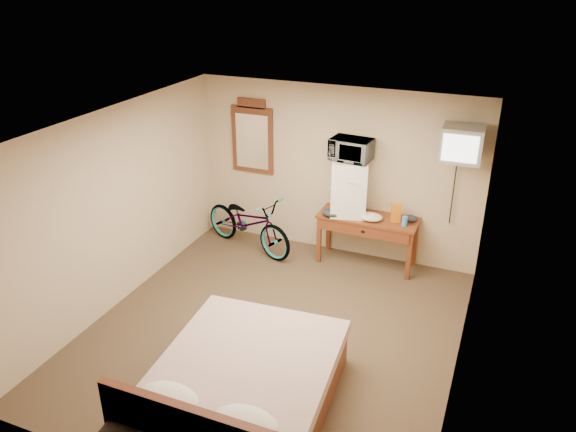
% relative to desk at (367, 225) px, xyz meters
% --- Properties ---
extents(room, '(4.60, 4.64, 2.50)m').
position_rel_desk_xyz_m(room, '(-0.58, -2.00, 0.62)').
color(room, '#463423').
rests_on(room, ground).
extents(desk, '(1.41, 0.56, 0.75)m').
position_rel_desk_xyz_m(desk, '(0.00, 0.00, 0.00)').
color(desk, maroon).
rests_on(desk, floor).
extents(mini_fridge, '(0.59, 0.58, 0.80)m').
position_rel_desk_xyz_m(mini_fridge, '(-0.30, 0.04, 0.51)').
color(mini_fridge, white).
rests_on(mini_fridge, desk).
extents(microwave, '(0.58, 0.43, 0.30)m').
position_rel_desk_xyz_m(microwave, '(-0.30, 0.04, 1.07)').
color(microwave, white).
rests_on(microwave, mini_fridge).
extents(snack_bag, '(0.15, 0.11, 0.27)m').
position_rel_desk_xyz_m(snack_bag, '(0.39, 0.02, 0.25)').
color(snack_bag, orange).
rests_on(snack_bag, desk).
extents(blue_cup, '(0.08, 0.08, 0.13)m').
position_rel_desk_xyz_m(blue_cup, '(0.53, -0.07, 0.18)').
color(blue_cup, '#408FDC').
rests_on(blue_cup, desk).
extents(cloth_cream, '(0.33, 0.25, 0.10)m').
position_rel_desk_xyz_m(cloth_cream, '(0.06, -0.07, 0.17)').
color(cloth_cream, white).
rests_on(cloth_cream, desk).
extents(cloth_dark_a, '(0.29, 0.22, 0.11)m').
position_rel_desk_xyz_m(cloth_dark_a, '(-0.48, -0.15, 0.17)').
color(cloth_dark_a, black).
rests_on(cloth_dark_a, desk).
extents(cloth_dark_b, '(0.19, 0.16, 0.09)m').
position_rel_desk_xyz_m(cloth_dark_b, '(0.58, 0.11, 0.16)').
color(cloth_dark_b, black).
rests_on(cloth_dark_b, desk).
extents(crt_television, '(0.52, 0.60, 0.44)m').
position_rel_desk_xyz_m(crt_television, '(1.13, 0.02, 1.32)').
color(crt_television, black).
rests_on(crt_television, room).
extents(wall_mirror, '(0.67, 0.04, 1.13)m').
position_rel_desk_xyz_m(wall_mirror, '(-1.90, 0.27, 0.99)').
color(wall_mirror, '#5E2D1B').
rests_on(wall_mirror, room).
extents(bicycle, '(1.77, 1.09, 0.88)m').
position_rel_desk_xyz_m(bicycle, '(-1.78, -0.18, -0.19)').
color(bicycle, black).
rests_on(bicycle, floor).
extents(bed, '(1.80, 2.29, 0.90)m').
position_rel_desk_xyz_m(bed, '(-0.33, -3.37, -0.34)').
color(bed, '#5E2D1B').
rests_on(bed, floor).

